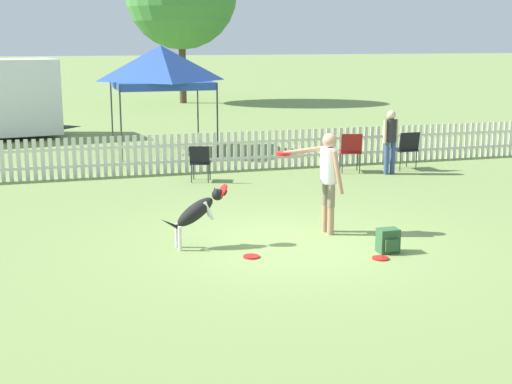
# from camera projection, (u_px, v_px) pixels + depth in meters

# --- Properties ---
(ground_plane) EXTENTS (240.00, 240.00, 0.00)m
(ground_plane) POSITION_uv_depth(u_px,v_px,m) (291.00, 243.00, 10.91)
(ground_plane) COLOR olive
(handler_person) EXTENTS (0.99, 0.59, 1.62)m
(handler_person) POSITION_uv_depth(u_px,v_px,m) (327.00, 172.00, 11.26)
(handler_person) COLOR tan
(handler_person) RESTS_ON ground_plane
(leaping_dog) EXTENTS (1.06, 0.32, 0.93)m
(leaping_dog) POSITION_uv_depth(u_px,v_px,m) (198.00, 211.00, 10.60)
(leaping_dog) COLOR black
(leaping_dog) RESTS_ON ground_plane
(frisbee_near_handler) EXTENTS (0.24, 0.24, 0.02)m
(frisbee_near_handler) POSITION_uv_depth(u_px,v_px,m) (251.00, 257.00, 10.20)
(frisbee_near_handler) COLOR red
(frisbee_near_handler) RESTS_ON ground_plane
(frisbee_near_dog) EXTENTS (0.24, 0.24, 0.02)m
(frisbee_near_dog) POSITION_uv_depth(u_px,v_px,m) (380.00, 258.00, 10.13)
(frisbee_near_dog) COLOR red
(frisbee_near_dog) RESTS_ON ground_plane
(backpack_on_grass) EXTENTS (0.30, 0.26, 0.36)m
(backpack_on_grass) POSITION_uv_depth(u_px,v_px,m) (388.00, 241.00, 10.40)
(backpack_on_grass) COLOR #2D5633
(backpack_on_grass) RESTS_ON ground_plane
(picket_fence) EXTENTS (22.58, 0.04, 0.92)m
(picket_fence) POSITION_uv_depth(u_px,v_px,m) (204.00, 152.00, 16.65)
(picket_fence) COLOR silver
(picket_fence) RESTS_ON ground_plane
(folding_chair_blue_left) EXTENTS (0.53, 0.55, 0.91)m
(folding_chair_blue_left) POSITION_uv_depth(u_px,v_px,m) (406.00, 147.00, 16.87)
(folding_chair_blue_left) COLOR #333338
(folding_chair_blue_left) RESTS_ON ground_plane
(folding_chair_center) EXTENTS (0.60, 0.61, 0.93)m
(folding_chair_center) POSITION_uv_depth(u_px,v_px,m) (351.00, 149.00, 16.51)
(folding_chair_center) COLOR #333338
(folding_chair_center) RESTS_ON ground_plane
(folding_chair_green_right) EXTENTS (0.55, 0.56, 0.81)m
(folding_chair_green_right) POSITION_uv_depth(u_px,v_px,m) (200.00, 160.00, 15.44)
(folding_chair_green_right) COLOR #333338
(folding_chair_green_right) RESTS_ON ground_plane
(canopy_tent_main) EXTENTS (2.54, 2.54, 2.89)m
(canopy_tent_main) POSITION_uv_depth(u_px,v_px,m) (161.00, 67.00, 19.16)
(canopy_tent_main) COLOR #333338
(canopy_tent_main) RESTS_ON ground_plane
(spectator_standing) EXTENTS (0.40, 0.27, 1.47)m
(spectator_standing) POSITION_uv_depth(u_px,v_px,m) (391.00, 136.00, 16.27)
(spectator_standing) COLOR #334C7A
(spectator_standing) RESTS_ON ground_plane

